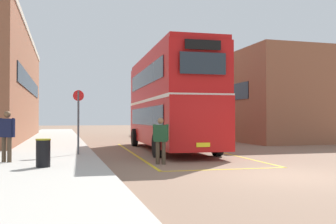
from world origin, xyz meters
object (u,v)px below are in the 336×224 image
(double_decker_bus, at_px, (170,100))
(pedestrian_boarding, at_px, (161,138))
(pedestrian_waiting_near, at_px, (7,132))
(litter_bin, at_px, (43,153))
(bus_stop_sign, at_px, (78,116))
(single_deck_bus, at_px, (165,118))

(double_decker_bus, relative_size, pedestrian_boarding, 6.65)
(pedestrian_boarding, height_order, pedestrian_waiting_near, pedestrian_waiting_near)
(double_decker_bus, bearing_deg, pedestrian_waiting_near, -145.99)
(litter_bin, bearing_deg, double_decker_bus, 48.08)
(double_decker_bus, relative_size, pedestrian_waiting_near, 6.31)
(pedestrian_boarding, relative_size, bus_stop_sign, 0.62)
(pedestrian_waiting_near, bearing_deg, bus_stop_sign, 43.04)
(single_deck_bus, xyz_separation_m, litter_bin, (-9.37, -20.76, -1.08))
(pedestrian_boarding, height_order, bus_stop_sign, bus_stop_sign)
(litter_bin, bearing_deg, single_deck_bus, 65.70)
(double_decker_bus, bearing_deg, bus_stop_sign, -151.75)
(pedestrian_boarding, height_order, litter_bin, pedestrian_boarding)
(double_decker_bus, bearing_deg, litter_bin, -131.92)
(pedestrian_waiting_near, bearing_deg, litter_bin, -53.89)
(pedestrian_waiting_near, xyz_separation_m, litter_bin, (1.23, -1.68, -0.56))
(pedestrian_waiting_near, xyz_separation_m, bus_stop_sign, (2.40, 2.24, 0.58))
(pedestrian_boarding, relative_size, pedestrian_waiting_near, 0.95)
(double_decker_bus, distance_m, bus_stop_sign, 5.21)
(litter_bin, xyz_separation_m, bus_stop_sign, (1.18, 3.92, 1.14))
(single_deck_bus, xyz_separation_m, pedestrian_waiting_near, (-10.60, -19.08, -0.52))
(bus_stop_sign, bearing_deg, litter_bin, -106.68)
(bus_stop_sign, bearing_deg, double_decker_bus, 28.25)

